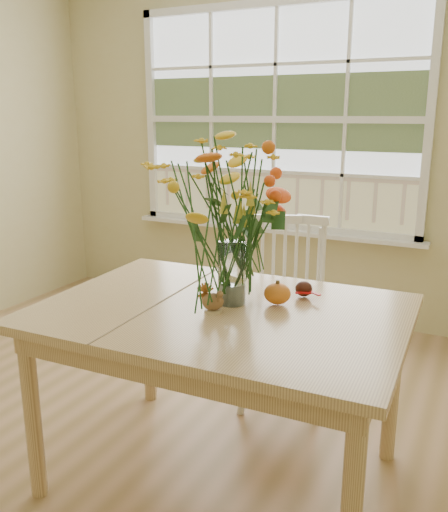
% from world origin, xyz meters
% --- Properties ---
extents(floor, '(4.00, 4.50, 0.01)m').
position_xyz_m(floor, '(0.00, 0.00, -0.01)').
color(floor, '#9E7C4C').
rests_on(floor, ground).
extents(wall_back, '(4.00, 0.02, 2.70)m').
position_xyz_m(wall_back, '(0.00, 2.25, 1.35)').
color(wall_back, '#CCC082').
rests_on(wall_back, floor).
extents(window, '(2.42, 0.12, 1.74)m').
position_xyz_m(window, '(0.00, 2.21, 1.53)').
color(window, silver).
rests_on(window, wall_back).
extents(dining_table, '(1.54, 1.12, 0.81)m').
position_xyz_m(dining_table, '(0.61, 0.11, 0.71)').
color(dining_table, tan).
rests_on(dining_table, floor).
extents(windsor_chair, '(0.60, 0.58, 1.02)m').
position_xyz_m(windsor_chair, '(0.58, 0.94, 0.57)').
color(windsor_chair, white).
rests_on(windsor_chair, floor).
extents(flower_vase, '(0.56, 0.56, 0.66)m').
position_xyz_m(flower_vase, '(0.62, 0.19, 1.20)').
color(flower_vase, white).
rests_on(flower_vase, dining_table).
extents(pumpkin, '(0.11, 0.11, 0.09)m').
position_xyz_m(pumpkin, '(0.80, 0.25, 0.85)').
color(pumpkin, orange).
rests_on(pumpkin, dining_table).
extents(turkey_figurine, '(0.11, 0.10, 0.11)m').
position_xyz_m(turkey_figurine, '(0.60, 0.05, 0.85)').
color(turkey_figurine, '#CCB78C').
rests_on(turkey_figurine, dining_table).
extents(dark_gourd, '(0.13, 0.08, 0.07)m').
position_xyz_m(dark_gourd, '(0.87, 0.40, 0.84)').
color(dark_gourd, '#38160F').
rests_on(dark_gourd, dining_table).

